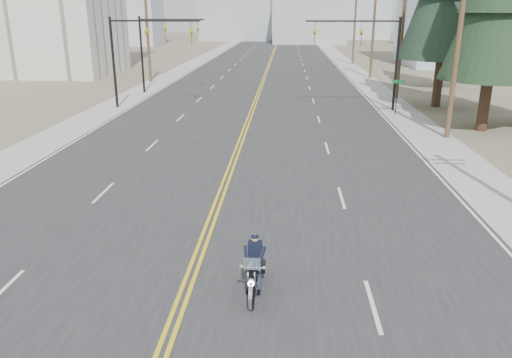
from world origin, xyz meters
The scene contains 17 objects.
road centered at (0.00, 70.00, 0.01)m, with size 20.00×200.00×0.01m, color #303033.
sidewalk_left centered at (-11.50, 70.00, 0.01)m, with size 3.00×200.00×0.01m, color #A5A5A0.
sidewalk_right centered at (11.50, 70.00, 0.01)m, with size 3.00×200.00×0.01m, color #A5A5A0.
traffic_mast_left centered at (-8.98, 32.00, 4.94)m, with size 7.10×0.26×7.00m.
traffic_mast_right centered at (8.98, 32.00, 4.94)m, with size 7.10×0.26×7.00m.
traffic_mast_far centered at (-9.31, 40.00, 4.87)m, with size 6.10×0.26×7.00m.
street_sign centered at (10.80, 30.00, 1.80)m, with size 0.90×0.06×2.62m.
utility_pole_b centered at (12.50, 23.00, 5.98)m, with size 2.20×0.30×11.50m.
utility_pole_c centered at (12.50, 38.00, 5.73)m, with size 2.20×0.30×11.00m.
utility_pole_d centered at (12.50, 53.00, 5.98)m, with size 2.20×0.30×11.50m.
utility_pole_e centered at (12.50, 70.00, 5.73)m, with size 2.20×0.30×11.00m.
utility_pole_left centered at (-12.50, 48.00, 5.48)m, with size 2.20×0.30×10.50m.
haze_bldg_b centered at (8.00, 125.00, 7.00)m, with size 18.00×14.00×14.00m, color #ADB2B7.
haze_bldg_c centered at (40.00, 110.00, 9.00)m, with size 16.00×12.00×18.00m, color #B7BCC6.
haze_bldg_e centered at (25.00, 150.00, 6.00)m, with size 14.00×14.00×12.00m, color #B7BCC6.
haze_bldg_f centered at (-50.00, 130.00, 8.00)m, with size 12.00×12.00×16.00m, color #ADB2B7.
motorcyclist centered at (1.88, 4.49, 0.80)m, with size 0.88×2.06×1.61m, color black, non-canonical shape.
Camera 1 is at (2.66, -7.40, 7.22)m, focal length 35.00 mm.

